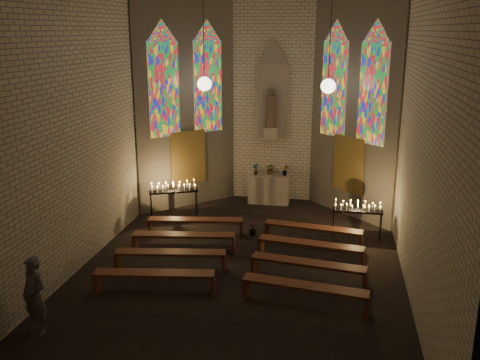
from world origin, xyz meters
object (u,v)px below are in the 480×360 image
(votive_stand_right, at_px, (358,208))
(visitor, at_px, (35,296))
(altar, at_px, (269,189))
(votive_stand_left, at_px, (173,189))
(aisle_flower_pot, at_px, (253,229))

(votive_stand_right, bearing_deg, visitor, -134.82)
(altar, bearing_deg, votive_stand_right, -43.83)
(altar, distance_m, visitor, 9.70)
(altar, xyz_separation_m, votive_stand_right, (2.91, -2.80, 0.40))
(votive_stand_left, bearing_deg, visitor, -118.93)
(aisle_flower_pot, distance_m, votive_stand_left, 3.01)
(altar, xyz_separation_m, aisle_flower_pot, (-0.07, -3.13, -0.30))
(aisle_flower_pot, xyz_separation_m, votive_stand_right, (2.99, 0.34, 0.70))
(votive_stand_right, bearing_deg, votive_stand_left, 173.52)
(altar, height_order, aisle_flower_pot, altar)
(visitor, bearing_deg, altar, 89.13)
(aisle_flower_pot, bearing_deg, votive_stand_right, 6.40)
(votive_stand_left, relative_size, visitor, 0.97)
(altar, height_order, visitor, visitor)
(altar, distance_m, votive_stand_left, 3.51)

